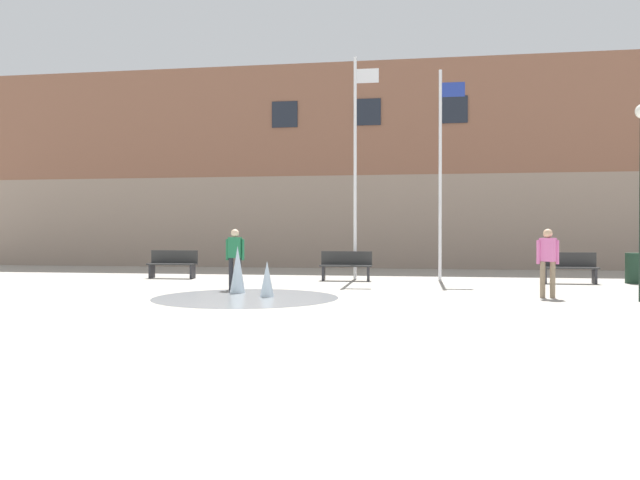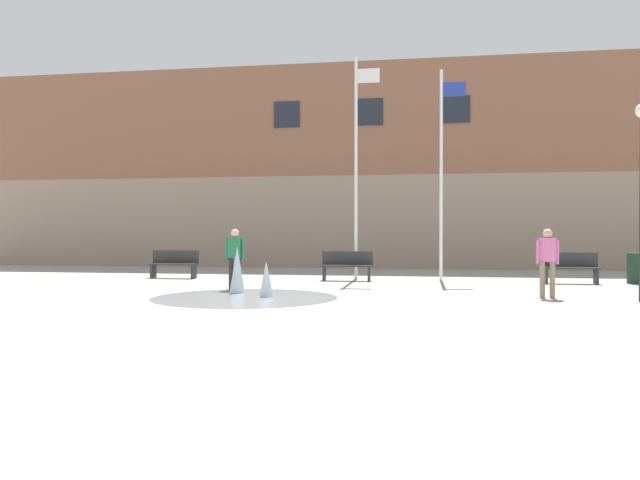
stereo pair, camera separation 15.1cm
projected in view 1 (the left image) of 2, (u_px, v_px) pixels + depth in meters
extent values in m
plane|color=#9E998E|center=(272.00, 341.00, 8.70)|extent=(100.00, 100.00, 0.00)
cube|color=gray|center=(372.00, 223.00, 28.81)|extent=(36.00, 6.00, 3.87)
cube|color=brown|center=(373.00, 130.00, 28.75)|extent=(36.00, 6.00, 4.73)
cube|color=#1E232D|center=(285.00, 114.00, 26.30)|extent=(1.10, 0.06, 1.10)
cube|color=#1E232D|center=(368.00, 112.00, 25.76)|extent=(1.10, 0.06, 1.10)
cube|color=#1E232D|center=(454.00, 110.00, 25.23)|extent=(1.10, 0.06, 1.10)
cylinder|color=gray|center=(246.00, 298.00, 14.37)|extent=(4.28, 4.28, 0.01)
cone|color=silver|center=(267.00, 279.00, 14.56)|extent=(0.34, 0.34, 0.85)
cone|color=silver|center=(238.00, 269.00, 15.50)|extent=(0.39, 0.39, 1.17)
cube|color=#28282D|center=(152.00, 271.00, 20.44)|extent=(0.06, 0.40, 0.44)
cube|color=#28282D|center=(193.00, 272.00, 20.22)|extent=(0.06, 0.40, 0.44)
cube|color=#2D2D2D|center=(172.00, 264.00, 20.33)|extent=(1.60, 0.44, 0.05)
cube|color=#2D2D2D|center=(174.00, 257.00, 20.52)|extent=(1.60, 0.04, 0.42)
cube|color=#28282D|center=(324.00, 273.00, 19.44)|extent=(0.06, 0.40, 0.44)
cube|color=#28282D|center=(368.00, 274.00, 19.23)|extent=(0.06, 0.40, 0.44)
cube|color=#2D2D2D|center=(346.00, 266.00, 19.33)|extent=(1.60, 0.44, 0.05)
cube|color=#2D2D2D|center=(347.00, 258.00, 19.53)|extent=(1.60, 0.04, 0.42)
cube|color=#28282D|center=(544.00, 276.00, 18.37)|extent=(0.06, 0.40, 0.44)
cube|color=#28282D|center=(595.00, 276.00, 18.16)|extent=(0.06, 0.40, 0.44)
cube|color=#2D2D2D|center=(569.00, 268.00, 18.26)|extent=(1.60, 0.44, 0.05)
cube|color=#2D2D2D|center=(568.00, 259.00, 18.45)|extent=(1.60, 0.04, 0.42)
cylinder|color=#28282D|center=(231.00, 274.00, 16.31)|extent=(0.12, 0.12, 0.84)
cylinder|color=#28282D|center=(239.00, 274.00, 16.28)|extent=(0.12, 0.12, 0.84)
cube|color=#237547|center=(235.00, 248.00, 16.29)|extent=(0.34, 0.20, 0.54)
sphere|color=beige|center=(235.00, 233.00, 16.28)|extent=(0.21, 0.21, 0.21)
cylinder|color=#237547|center=(227.00, 250.00, 16.32)|extent=(0.08, 0.08, 0.55)
cylinder|color=#237547|center=(243.00, 250.00, 16.26)|extent=(0.08, 0.08, 0.55)
cylinder|color=#89755B|center=(543.00, 280.00, 14.33)|extent=(0.12, 0.12, 0.84)
cylinder|color=#89755B|center=(553.00, 280.00, 14.29)|extent=(0.12, 0.12, 0.84)
cube|color=pink|center=(548.00, 250.00, 14.30)|extent=(0.39, 0.36, 0.54)
sphere|color=tan|center=(548.00, 233.00, 14.29)|extent=(0.21, 0.21, 0.21)
cylinder|color=pink|center=(538.00, 252.00, 14.33)|extent=(0.08, 0.08, 0.55)
cylinder|color=pink|center=(557.00, 252.00, 14.27)|extent=(0.08, 0.08, 0.55)
cylinder|color=silver|center=(355.00, 168.00, 19.87)|extent=(0.10, 0.10, 7.10)
cube|color=silver|center=(368.00, 76.00, 19.77)|extent=(0.70, 0.02, 0.45)
cylinder|color=silver|center=(440.00, 175.00, 19.47)|extent=(0.10, 0.10, 6.58)
cube|color=#233893|center=(453.00, 90.00, 19.37)|extent=(0.70, 0.02, 0.45)
cylinder|color=#193323|center=(635.00, 268.00, 18.32)|extent=(0.56, 0.56, 0.90)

